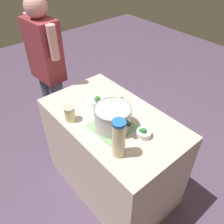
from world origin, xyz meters
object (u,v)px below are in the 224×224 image
object	(u,v)px
mason_jar	(70,114)
broccoli_bowl_center	(144,133)
lemonade_pitcher	(119,138)
broccoli_bowl_front	(97,102)
person_cook	(49,73)
cooking_pot	(113,117)
broccoli_bowl_back	(121,102)

from	to	relation	value
mason_jar	broccoli_bowl_center	xyz separation A→B (m)	(-0.49, -0.30, -0.03)
lemonade_pitcher	broccoli_bowl_center	distance (m)	0.27
broccoli_bowl_front	person_cook	xyz separation A→B (m)	(0.70, 0.07, -0.01)
cooking_pot	mason_jar	bearing A→B (deg)	35.56
person_cook	lemonade_pitcher	bearing A→B (deg)	172.96
lemonade_pitcher	broccoli_bowl_center	xyz separation A→B (m)	(0.01, -0.25, -0.12)
broccoli_bowl_front	broccoli_bowl_back	world-z (taller)	broccoli_bowl_front
broccoli_bowl_front	mason_jar	bearing A→B (deg)	93.44
cooking_pot	person_cook	world-z (taller)	person_cook
mason_jar	broccoli_bowl_back	xyz separation A→B (m)	(-0.11, -0.42, -0.03)
broccoli_bowl_center	broccoli_bowl_back	world-z (taller)	broccoli_bowl_back
broccoli_bowl_front	broccoli_bowl_back	distance (m)	0.19
cooking_pot	broccoli_bowl_center	world-z (taller)	cooking_pot
broccoli_bowl_center	person_cook	world-z (taller)	person_cook
broccoli_bowl_front	broccoli_bowl_center	distance (m)	0.50
mason_jar	broccoli_bowl_center	bearing A→B (deg)	-148.09
lemonade_pitcher	mason_jar	distance (m)	0.50
mason_jar	broccoli_bowl_back	world-z (taller)	mason_jar
cooking_pot	lemonade_pitcher	size ratio (longest dim) A/B	1.23
mason_jar	person_cook	xyz separation A→B (m)	(0.72, -0.20, -0.03)
lemonade_pitcher	broccoli_bowl_back	xyz separation A→B (m)	(0.38, -0.36, -0.11)
cooking_pot	broccoli_bowl_center	bearing A→B (deg)	-153.21
lemonade_pitcher	broccoli_bowl_center	size ratio (longest dim) A/B	2.62
broccoli_bowl_center	person_cook	xyz separation A→B (m)	(1.21, 0.10, -0.00)
lemonade_pitcher	broccoli_bowl_center	bearing A→B (deg)	-88.08
mason_jar	lemonade_pitcher	bearing A→B (deg)	-173.75
mason_jar	person_cook	size ratio (longest dim) A/B	0.07
broccoli_bowl_center	broccoli_bowl_back	distance (m)	0.39
broccoli_bowl_front	person_cook	size ratio (longest dim) A/B	0.07
lemonade_pitcher	broccoli_bowl_front	distance (m)	0.57
broccoli_bowl_front	broccoli_bowl_back	bearing A→B (deg)	-132.74
broccoli_bowl_center	person_cook	distance (m)	1.21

